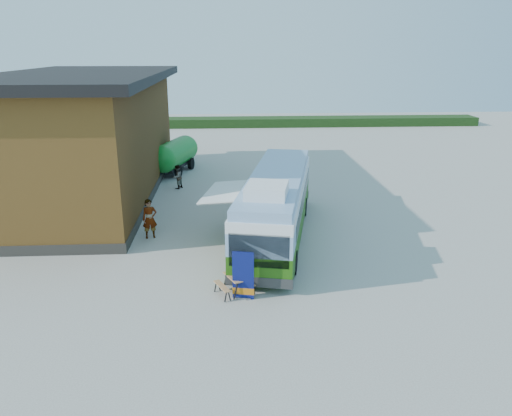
{
  "coord_description": "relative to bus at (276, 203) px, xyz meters",
  "views": [
    {
      "loc": [
        -1.83,
        -21.15,
        8.89
      ],
      "look_at": [
        -0.47,
        2.06,
        1.4
      ],
      "focal_mm": 35.0,
      "sensor_mm": 36.0,
      "label": 1
    }
  ],
  "objects": [
    {
      "name": "barn",
      "position": [
        -10.99,
        8.42,
        1.81
      ],
      "size": [
        9.6,
        21.2,
        7.5
      ],
      "color": "brown",
      "rests_on": "ground"
    },
    {
      "name": "picnic_table",
      "position": [
        -2.13,
        -5.68,
        -1.25
      ],
      "size": [
        1.59,
        1.53,
        0.71
      ],
      "rotation": [
        0.0,
        0.0,
        0.43
      ],
      "color": "#B17F53",
      "rests_on": "ground"
    },
    {
      "name": "bus",
      "position": [
        0.0,
        0.0,
        0.0
      ],
      "size": [
        5.0,
        12.39,
        3.72
      ],
      "rotation": [
        0.0,
        0.0,
        -0.21
      ],
      "color": "#326E12",
      "rests_on": "ground"
    },
    {
      "name": "person_a",
      "position": [
        -6.13,
        0.39,
        -0.8
      ],
      "size": [
        0.82,
        0.66,
        1.95
      ],
      "primitive_type": "imported",
      "rotation": [
        0.0,
        0.0,
        0.3
      ],
      "color": "#999999",
      "rests_on": "ground"
    },
    {
      "name": "ground",
      "position": [
        -0.49,
        -1.58,
        -1.78
      ],
      "size": [
        100.0,
        100.0,
        0.0
      ],
      "primitive_type": "plane",
      "color": "#BCB7AD",
      "rests_on": "ground"
    },
    {
      "name": "awning",
      "position": [
        -2.0,
        -0.3,
        0.95
      ],
      "size": [
        3.13,
        4.27,
        0.5
      ],
      "rotation": [
        0.0,
        0.0,
        -0.21
      ],
      "color": "white",
      "rests_on": "ground"
    },
    {
      "name": "banner",
      "position": [
        -1.82,
        -6.12,
        -1.01
      ],
      "size": [
        0.81,
        0.29,
        1.88
      ],
      "rotation": [
        0.0,
        0.0,
        -0.21
      ],
      "color": "#0B1357",
      "rests_on": "ground"
    },
    {
      "name": "hedge",
      "position": [
        7.51,
        36.42,
        -1.28
      ],
      "size": [
        40.0,
        3.0,
        1.0
      ],
      "primitive_type": "cube",
      "color": "#264419",
      "rests_on": "ground"
    },
    {
      "name": "person_b",
      "position": [
        -5.63,
        9.35,
        -0.99
      ],
      "size": [
        0.91,
        0.96,
        1.57
      ],
      "primitive_type": "imported",
      "rotation": [
        0.0,
        0.0,
        -2.12
      ],
      "color": "#999999",
      "rests_on": "ground"
    },
    {
      "name": "slurry_tanker",
      "position": [
        -6.19,
        13.81,
        -0.38
      ],
      "size": [
        3.16,
        6.36,
        2.42
      ],
      "rotation": [
        0.0,
        0.0,
        -0.29
      ],
      "color": "#188528",
      "rests_on": "ground"
    }
  ]
}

